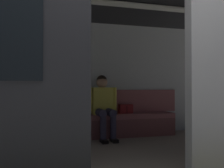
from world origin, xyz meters
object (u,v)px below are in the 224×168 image
(handbag, at_px, (126,109))
(book, at_px, (78,114))
(grab_pole_door, at_px, (89,73))
(person_seated, at_px, (103,102))
(bench_seat, at_px, (96,120))
(train_car, at_px, (105,45))

(handbag, xyz_separation_m, book, (0.92, 0.04, -0.07))
(handbag, bearing_deg, book, 2.38)
(book, bearing_deg, grab_pole_door, 86.08)
(grab_pole_door, bearing_deg, book, -93.47)
(person_seated, relative_size, book, 5.28)
(bench_seat, bearing_deg, handbag, -174.34)
(train_car, height_order, book, train_car)
(train_car, xyz_separation_m, person_seated, (-0.19, -0.97, -0.88))
(train_car, distance_m, person_seated, 1.32)
(train_car, distance_m, book, 1.53)
(book, relative_size, grab_pole_door, 0.10)
(person_seated, bearing_deg, grab_pole_door, 72.27)
(handbag, relative_size, book, 1.18)
(train_car, bearing_deg, handbag, -121.56)
(person_seated, bearing_deg, train_car, 78.73)
(bench_seat, bearing_deg, book, -3.76)
(person_seated, relative_size, grab_pole_door, 0.53)
(book, bearing_deg, train_car, 103.29)
(train_car, xyz_separation_m, grab_pole_door, (0.37, 0.78, -0.44))
(handbag, bearing_deg, grab_pole_door, 61.04)
(train_car, relative_size, handbag, 24.62)
(bench_seat, height_order, book, book)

